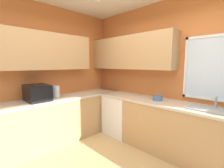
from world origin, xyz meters
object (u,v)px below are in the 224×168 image
object	(u,v)px
microwave	(37,93)
bowl	(158,98)
sink_assembly	(213,109)
dishwasher	(121,115)
kettle	(56,92)

from	to	relation	value
microwave	bowl	distance (m)	2.19
microwave	sink_assembly	distance (m)	2.87
dishwasher	kettle	size ratio (longest dim) A/B	3.52
microwave	kettle	size ratio (longest dim) A/B	1.98
microwave	bowl	world-z (taller)	microwave
kettle	sink_assembly	bearing A→B (deg)	27.02
microwave	kettle	world-z (taller)	microwave
dishwasher	microwave	bearing A→B (deg)	-113.39
kettle	bowl	xyz separation A→B (m)	(1.51, 1.21, -0.08)
bowl	kettle	bearing A→B (deg)	-141.33
dishwasher	sink_assembly	bearing A→B (deg)	1.18
kettle	bowl	world-z (taller)	kettle
microwave	kettle	distance (m)	0.35
dishwasher	kettle	distance (m)	1.47
sink_assembly	microwave	bearing A→B (deg)	-146.99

